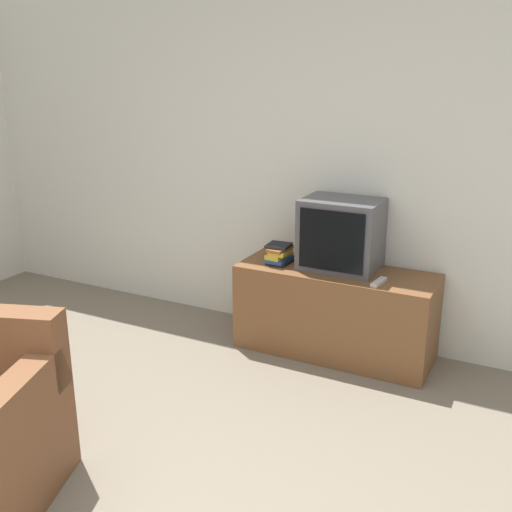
% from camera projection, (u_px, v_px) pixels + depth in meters
% --- Properties ---
extents(wall_back, '(9.00, 0.06, 2.60)m').
position_uv_depth(wall_back, '(303.00, 164.00, 4.39)').
color(wall_back, silver).
rests_on(wall_back, ground_plane).
extents(tv_stand, '(1.38, 0.51, 0.63)m').
position_uv_depth(tv_stand, '(335.00, 312.00, 4.26)').
color(tv_stand, brown).
rests_on(tv_stand, ground_plane).
extents(television, '(0.53, 0.40, 0.49)m').
position_uv_depth(television, '(341.00, 234.00, 4.13)').
color(television, '#4C4C51').
rests_on(television, tv_stand).
extents(book_stack, '(0.17, 0.24, 0.14)m').
position_uv_depth(book_stack, '(280.00, 254.00, 4.29)').
color(book_stack, black).
rests_on(book_stack, tv_stand).
extents(remote_on_stand, '(0.07, 0.18, 0.02)m').
position_uv_depth(remote_on_stand, '(379.00, 282.00, 3.89)').
color(remote_on_stand, '#B7B7B7').
rests_on(remote_on_stand, tv_stand).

